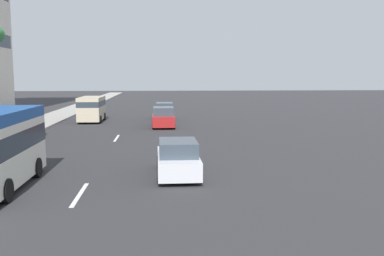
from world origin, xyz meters
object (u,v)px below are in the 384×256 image
at_px(car_fourth, 163,118).
at_px(car_second, 164,111).
at_px(van_fifth, 92,107).
at_px(car_third, 178,159).

bearing_deg(car_fourth, car_second, -1.74).
xyz_separation_m(car_second, van_fifth, (-2.29, 6.99, 0.58)).
xyz_separation_m(car_second, car_fourth, (-7.24, 0.22, 0.02)).
relative_size(car_second, car_fourth, 1.03).
distance_m(car_third, car_fourth, 18.20).
height_order(car_third, van_fifth, van_fifth).
bearing_deg(car_third, car_fourth, 1.09).
bearing_deg(van_fifth, car_third, 17.09).
relative_size(car_third, van_fifth, 0.83).
bearing_deg(car_second, car_fourth, 178.26).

